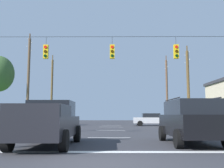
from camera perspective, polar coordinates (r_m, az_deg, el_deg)
name	(u,v)px	position (r m, az deg, el deg)	size (l,w,h in m)	color
ground_plane	(104,164)	(7.42, -1.78, -16.93)	(120.00, 120.00, 0.00)	#333338
stop_bar_stripe	(106,152)	(9.72, -1.27, -14.48)	(14.71, 0.45, 0.01)	white
lane_dash_0	(109,138)	(15.68, -0.65, -11.53)	(0.15, 2.50, 0.01)	white
lane_dash_1	(110,130)	(23.01, -0.33, -10.00)	(0.15, 2.50, 0.01)	white
lane_dash_2	(111,127)	(29.35, -0.19, -9.30)	(0.15, 2.50, 0.01)	white
lane_dash_3	(111,125)	(34.43, -0.11, -8.92)	(0.15, 2.50, 0.01)	white
overhead_signal_span	(109,77)	(17.57, -0.61, 1.63)	(17.23, 0.31, 7.07)	brown
pickup_truck	(49,123)	(11.79, -13.50, -8.24)	(2.32, 5.42, 1.95)	black
suv_black	(190,121)	(12.68, 16.60, -7.60)	(2.25, 4.82, 2.05)	black
distant_car_crossing_white	(199,121)	(26.59, 18.30, -7.53)	(4.31, 2.03, 1.52)	silver
distant_car_oncoming	(151,119)	(33.06, 8.43, -7.57)	(4.33, 2.08, 1.52)	silver
utility_pole_mid_right	(188,86)	(31.45, 16.18, -0.46)	(0.32, 1.98, 9.37)	brown
utility_pole_far_right	(167,90)	(42.32, 11.80, -1.24)	(0.33, 1.96, 10.77)	brown
utility_pole_mid_left	(28,79)	(31.60, -17.68, 0.95)	(0.30, 1.84, 10.77)	brown
utility_pole_far_left	(52,90)	(42.91, -12.91, -1.22)	(0.33, 1.98, 10.94)	brown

